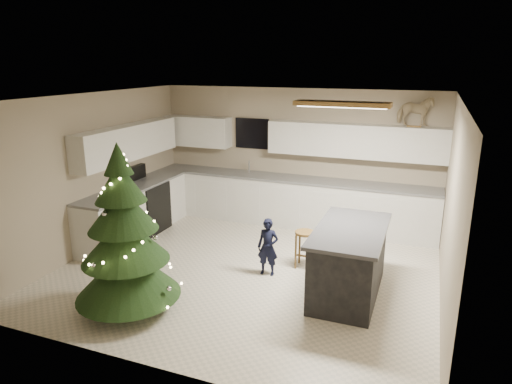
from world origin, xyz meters
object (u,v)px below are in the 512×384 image
toddler (268,247)px  bar_stool (305,240)px  christmas_tree (125,244)px  rocking_horse (415,111)px  island (349,261)px

toddler → bar_stool: bearing=41.2°
christmas_tree → rocking_horse: rocking_horse is taller
island → rocking_horse: (0.58, 2.50, 1.79)m
island → bar_stool: 0.98m
toddler → christmas_tree: bearing=-133.5°
island → bar_stool: (-0.78, 0.60, -0.04)m
island → christmas_tree: (-2.55, -1.42, 0.42)m
christmas_tree → toddler: (1.33, 1.58, -0.46)m
rocking_horse → christmas_tree: bearing=140.6°
bar_stool → toddler: toddler is taller
island → christmas_tree: size_ratio=0.78×
christmas_tree → toddler: bearing=50.0°
toddler → island: bearing=-10.9°
island → rocking_horse: 3.13m
island → toddler: (-1.22, 0.16, -0.04)m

